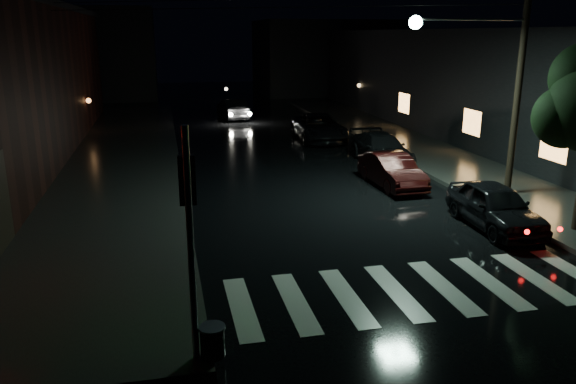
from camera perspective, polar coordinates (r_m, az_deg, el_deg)
ground at (r=12.27m, az=1.30°, el=-12.16°), size 120.00×120.00×0.00m
sidewalk_left at (r=25.28m, az=-17.65°, el=2.06°), size 6.00×44.00×0.15m
sidewalk_right at (r=28.15m, az=14.39°, el=3.67°), size 4.00×44.00×0.15m
building_right at (r=34.73m, az=22.24°, el=10.10°), size 10.00×40.00×6.00m
building_far_left at (r=56.03m, az=-20.70°, el=13.02°), size 14.00×10.00×8.00m
building_far_right at (r=58.00m, az=4.20°, el=13.53°), size 14.00×10.00×7.00m
crosswalk at (r=13.64m, az=13.29°, el=-9.58°), size 9.00×3.00×0.01m
signal_pole_corner at (r=10.00m, az=-8.76°, el=-9.31°), size 0.68×0.61×4.20m
utility_pole at (r=20.96m, az=21.02°, el=11.62°), size 4.92×0.44×8.00m
parked_car_a at (r=18.22m, az=20.30°, el=-1.36°), size 1.79×4.10×1.37m
parked_car_b at (r=22.11m, az=10.50°, el=2.17°), size 1.48×3.95×1.29m
parked_car_c at (r=26.16m, az=9.48°, el=4.37°), size 1.88×4.59×1.33m
parked_car_d at (r=31.38m, az=3.18°, el=6.56°), size 2.69×5.36×1.45m
oncoming_car at (r=39.62m, az=-5.67°, el=8.39°), size 1.84×4.34×1.39m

